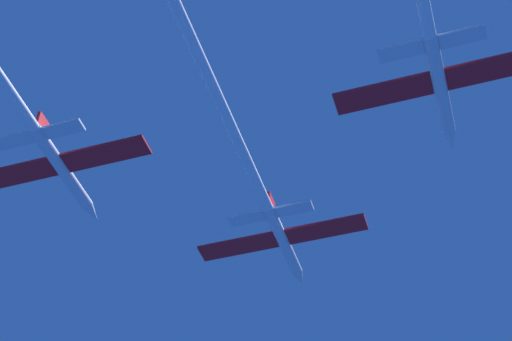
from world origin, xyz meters
TOP-DOWN VIEW (x-y plane):
  - jet_lead at (-0.82, -18.89)m, footprint 20.53×67.00m

SIDE VIEW (x-z plane):
  - jet_lead at x=-0.82m, z-range -1.11..2.29m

